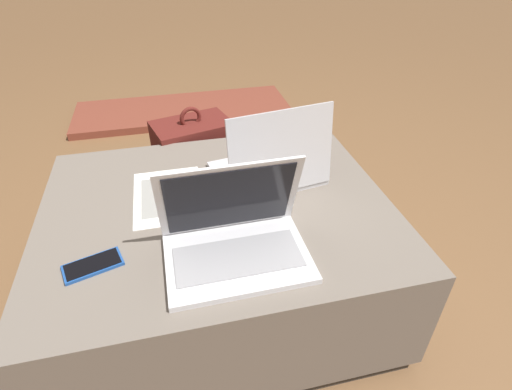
{
  "coord_description": "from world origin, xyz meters",
  "views": [
    {
      "loc": [
        -0.1,
        -0.95,
        1.11
      ],
      "look_at": [
        0.1,
        -0.09,
        0.48
      ],
      "focal_mm": 28.0,
      "sensor_mm": 36.0,
      "label": 1
    }
  ],
  "objects_px": {
    "laptop_far": "(271,166)",
    "backpack": "(195,168)",
    "laptop_near": "(235,237)",
    "cell_phone": "(93,265)",
    "paper_sheet": "(169,195)"
  },
  "relations": [
    {
      "from": "backpack",
      "to": "paper_sheet",
      "type": "relative_size",
      "value": 1.65
    },
    {
      "from": "laptop_near",
      "to": "backpack",
      "type": "xyz_separation_m",
      "value": [
        -0.04,
        0.77,
        -0.25
      ]
    },
    {
      "from": "backpack",
      "to": "laptop_far",
      "type": "bearing_deg",
      "value": 99.68
    },
    {
      "from": "laptop_far",
      "to": "paper_sheet",
      "type": "relative_size",
      "value": 1.22
    },
    {
      "from": "cell_phone",
      "to": "paper_sheet",
      "type": "xyz_separation_m",
      "value": [
        0.2,
        0.26,
        -0.0
      ]
    },
    {
      "from": "cell_phone",
      "to": "paper_sheet",
      "type": "relative_size",
      "value": 0.51
    },
    {
      "from": "laptop_near",
      "to": "paper_sheet",
      "type": "relative_size",
      "value": 1.2
    },
    {
      "from": "laptop_near",
      "to": "laptop_far",
      "type": "relative_size",
      "value": 0.98
    },
    {
      "from": "laptop_near",
      "to": "backpack",
      "type": "relative_size",
      "value": 0.73
    },
    {
      "from": "laptop_near",
      "to": "cell_phone",
      "type": "height_order",
      "value": "laptop_near"
    },
    {
      "from": "laptop_far",
      "to": "paper_sheet",
      "type": "height_order",
      "value": "laptop_far"
    },
    {
      "from": "laptop_far",
      "to": "cell_phone",
      "type": "distance_m",
      "value": 0.59
    },
    {
      "from": "laptop_near",
      "to": "backpack",
      "type": "distance_m",
      "value": 0.81
    },
    {
      "from": "laptop_far",
      "to": "backpack",
      "type": "height_order",
      "value": "laptop_far"
    },
    {
      "from": "laptop_far",
      "to": "backpack",
      "type": "relative_size",
      "value": 0.74
    }
  ]
}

